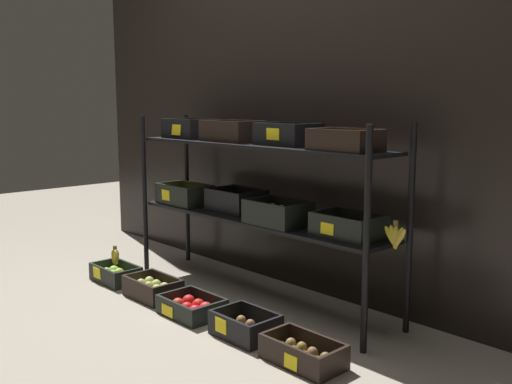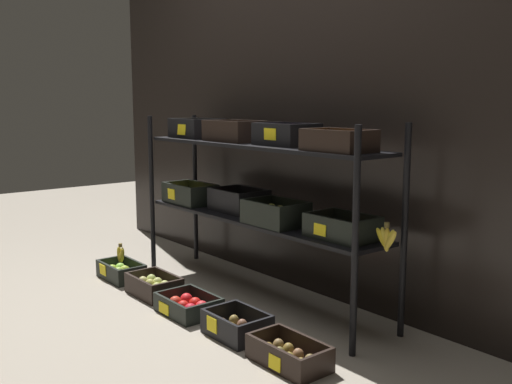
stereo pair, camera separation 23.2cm
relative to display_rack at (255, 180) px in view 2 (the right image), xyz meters
The scene contains 9 objects.
ground_plane 0.70m from the display_rack, 11.53° to the right, with size 10.00×10.00×0.00m, color gray.
storefront_wall 0.55m from the display_rack, 88.13° to the left, with size 4.24×0.12×2.19m, color black.
display_rack is the anchor object (origin of this frame).
crate_ground_apple_green 1.14m from the display_rack, 149.44° to the right, with size 0.34×0.21×0.11m.
crate_ground_pear 0.89m from the display_rack, 129.34° to the right, with size 0.34×0.22×0.12m.
crate_ground_apple_red 0.81m from the display_rack, 89.56° to the right, with size 0.34×0.25×0.10m.
crate_ground_kiwi 0.90m from the display_rack, 47.34° to the right, with size 0.31×0.23×0.12m.
crate_ground_rightmost_kiwi 1.15m from the display_rack, 29.88° to the right, with size 0.37×0.21×0.11m.
banana_bunch_loose 1.07m from the display_rack, 149.18° to the right, with size 0.11×0.04×0.13m.
Camera 2 is at (2.60, -2.11, 1.16)m, focal length 40.79 mm.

